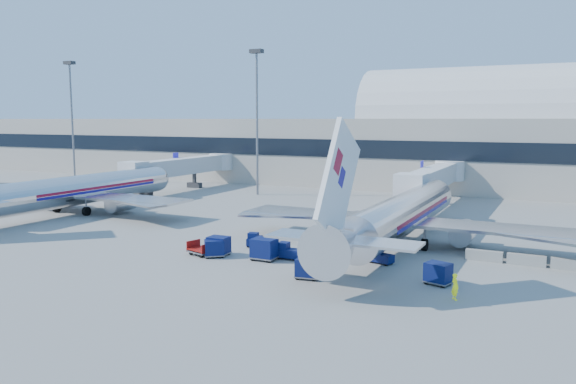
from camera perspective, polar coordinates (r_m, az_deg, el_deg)
The scene contains 21 objects.
ground at distance 53.94m, azimuth -0.40°, elevation -5.35°, with size 260.00×260.00×0.00m, color gray.
terminal at distance 109.55m, azimuth 6.57°, elevation 5.06°, with size 170.00×28.15×21.00m.
airliner_main at distance 53.98m, azimuth 11.31°, elevation -2.32°, with size 32.00×37.26×12.07m.
airliner_mid at distance 76.44m, azimuth -20.68°, elevation 0.18°, with size 32.00×37.26×12.07m.
jetbridge_near at distance 79.78m, azimuth 14.67°, elevation 1.42°, with size 4.40×27.50×6.25m.
jetbridge_mid at distance 97.44m, azimuth -10.28°, elevation 2.59°, with size 4.40×27.50×6.25m.
mast_far_west at distance 113.81m, azimuth -21.15°, elevation 8.37°, with size 2.00×1.20×22.60m.
mast_west at distance 88.56m, azimuth -3.18°, elevation 9.26°, with size 2.00×1.20×22.60m.
barrier_near at distance 50.55m, azimuth 19.30°, elevation -6.13°, with size 3.00×0.55×0.90m, color #9E9E96.
barrier_mid at distance 50.28m, azimuth 23.05°, elevation -6.38°, with size 3.00×0.55×0.90m, color #9E9E96.
barrier_far at distance 50.22m, azimuth 26.83°, elevation -6.60°, with size 3.00×0.55×0.90m, color #9E9E96.
tug_lead at distance 48.37m, azimuth -0.01°, elevation -6.06°, with size 2.24×1.19×1.43m.
tug_right at distance 47.57m, azimuth 9.36°, elevation -6.45°, with size 2.24×1.54×1.33m.
tug_left at distance 53.27m, azimuth -3.45°, elevation -4.85°, with size 1.49×2.26×1.36m.
cart_train_a at distance 47.90m, azimuth -2.44°, elevation -5.77°, with size 2.14×1.65×1.87m.
cart_train_b at distance 49.97m, azimuth -7.06°, elevation -5.40°, with size 1.94×1.51×1.66m.
cart_train_c at distance 49.38m, azimuth -7.50°, elevation -5.66°, with size 2.15×2.10×1.51m.
cart_solo_near at distance 42.49m, azimuth 2.00°, elevation -7.72°, with size 1.95×1.60×1.55m.
cart_solo_far at distance 42.46m, azimuth 15.01°, elevation -7.95°, with size 2.12×1.83×1.60m.
cart_open_red at distance 50.24m, azimuth -8.80°, elevation -5.90°, with size 2.55×2.11×0.59m.
ramp_worker at distance 39.31m, azimuth 16.61°, elevation -9.19°, with size 0.65×0.43×1.79m, color #BEE117.
Camera 1 is at (23.86, -46.88, 11.92)m, focal length 35.00 mm.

